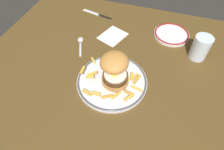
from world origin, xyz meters
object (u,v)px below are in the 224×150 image
dinner_plate (112,81)px  side_plate (171,34)px  burger (115,69)px  spoon (80,41)px  water_glass (200,49)px  knife (99,15)px  napkin (113,36)px

dinner_plate → side_plate: 40.75cm
burger → spoon: (-22.50, 17.28, -6.91)cm
water_glass → knife: water_glass is taller
spoon → napkin: (13.35, 8.69, -0.16)cm
spoon → napkin: 15.93cm
side_plate → burger: bearing=-117.0°
dinner_plate → napkin: dinner_plate is taller
napkin → water_glass: bearing=-2.6°
spoon → knife: bearing=87.9°
water_glass → burger: bearing=-141.4°
burger → knife: 46.55cm
dinner_plate → water_glass: bearing=39.0°
napkin → side_plate: bearing=18.9°
dinner_plate → burger: size_ratio=1.95×
dinner_plate → spoon: dinner_plate is taller
burger → knife: size_ratio=0.79×
side_plate → spoon: side_plate is taller
water_glass → side_plate: water_glass is taller
side_plate → spoon: (-40.45, -17.96, -0.48)cm
water_glass → spoon: 53.41cm
side_plate → spoon: bearing=-156.1°
water_glass → knife: 54.65cm
dinner_plate → burger: (0.73, 0.97, 6.43)cm
knife → spoon: 23.34cm
water_glass → dinner_plate: bearing=-141.0°
burger → knife: bearing=118.1°
burger → side_plate: (17.95, 35.25, -6.44)cm
burger → spoon: size_ratio=1.10×
burger → dinner_plate: bearing=-126.9°
water_glass → napkin: size_ratio=0.85×
knife → burger: bearing=-61.9°
knife → water_glass: bearing=-17.5°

